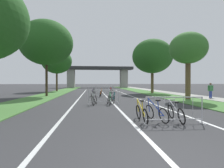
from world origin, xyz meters
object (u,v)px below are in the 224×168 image
at_px(tree_right_pine_near, 188,49).
at_px(bicycle_black_3, 94,91).
at_px(bicycle_blue_5, 156,112).
at_px(bicycle_yellow_2, 142,113).
at_px(bicycle_silver_0, 176,113).
at_px(tree_right_oak_near, 152,56).
at_px(bicycle_teal_6, 114,98).
at_px(crowd_barrier_second, 104,97).
at_px(bicycle_white_9, 94,100).
at_px(crowd_barrier_third, 99,92).
at_px(bicycle_purple_8, 92,93).
at_px(pedestrian_pushing_bike, 211,89).
at_px(tree_left_maple_mid, 57,61).
at_px(crowd_barrier_nearest, 174,111).
at_px(bicycle_orange_1, 101,93).
at_px(bicycle_green_7, 109,100).
at_px(bicycle_red_4, 111,90).
at_px(crowd_barrier_fourth, 104,89).
at_px(tree_left_oak_mid, 46,43).

relative_size(tree_right_pine_near, bicycle_black_3, 3.66).
bearing_deg(bicycle_blue_5, bicycle_yellow_2, 166.74).
relative_size(tree_right_pine_near, bicycle_silver_0, 3.62).
height_order(tree_right_oak_near, bicycle_teal_6, tree_right_oak_near).
relative_size(crowd_barrier_second, bicycle_white_9, 1.40).
bearing_deg(bicycle_black_3, crowd_barrier_second, -98.07).
relative_size(crowd_barrier_third, bicycle_blue_5, 1.42).
distance_m(bicycle_purple_8, pedestrian_pushing_bike, 12.06).
xyz_separation_m(bicycle_black_3, bicycle_teal_6, (1.40, -12.02, 0.00)).
relative_size(tree_left_maple_mid, bicycle_black_3, 4.38).
bearing_deg(bicycle_silver_0, bicycle_yellow_2, 179.06).
relative_size(tree_right_pine_near, crowd_barrier_nearest, 2.72).
relative_size(crowd_barrier_second, bicycle_orange_1, 1.30).
height_order(bicycle_purple_8, pedestrian_pushing_bike, pedestrian_pushing_bike).
relative_size(tree_right_oak_near, bicycle_green_7, 4.83).
xyz_separation_m(bicycle_red_4, bicycle_green_7, (-1.65, -14.13, 0.02)).
bearing_deg(crowd_barrier_third, bicycle_yellow_2, -84.00).
xyz_separation_m(bicycle_yellow_2, bicycle_teal_6, (-0.38, 6.49, 0.01)).
height_order(tree_right_pine_near, pedestrian_pushing_bike, tree_right_pine_near).
bearing_deg(bicycle_yellow_2, bicycle_white_9, 108.06).
bearing_deg(tree_right_pine_near, bicycle_yellow_2, -128.70).
xyz_separation_m(tree_right_oak_near, bicycle_orange_1, (-7.71, -5.68, -4.95)).
xyz_separation_m(crowd_barrier_third, bicycle_black_3, (-0.46, 6.00, -0.16)).
height_order(bicycle_purple_8, bicycle_white_9, bicycle_purple_8).
xyz_separation_m(bicycle_green_7, bicycle_purple_8, (-1.25, 7.38, 0.01)).
height_order(crowd_barrier_nearest, crowd_barrier_third, same).
bearing_deg(crowd_barrier_fourth, crowd_barrier_second, -94.05).
relative_size(crowd_barrier_fourth, bicycle_orange_1, 1.31).
bearing_deg(crowd_barrier_third, bicycle_purple_8, 152.85).
distance_m(bicycle_red_4, bicycle_blue_5, 19.62).
distance_m(crowd_barrier_third, pedestrian_pushing_bike, 11.25).
bearing_deg(bicycle_black_3, crowd_barrier_nearest, -92.22).
bearing_deg(bicycle_blue_5, tree_right_oak_near, 57.21).
height_order(tree_left_maple_mid, bicycle_white_9, tree_left_maple_mid).
relative_size(bicycle_blue_5, bicycle_white_9, 0.99).
bearing_deg(tree_left_oak_mid, bicycle_red_4, 37.52).
xyz_separation_m(crowd_barrier_nearest, pedestrian_pushing_bike, (8.21, 9.44, 0.41)).
height_order(crowd_barrier_fourth, bicycle_white_9, crowd_barrier_fourth).
height_order(bicycle_orange_1, bicycle_blue_5, bicycle_blue_5).
relative_size(bicycle_red_4, pedestrian_pushing_bike, 1.10).
xyz_separation_m(tree_right_pine_near, bicycle_orange_1, (-7.91, 3.58, -4.31)).
bearing_deg(tree_left_oak_mid, bicycle_silver_0, -58.03).
relative_size(bicycle_silver_0, bicycle_teal_6, 1.05).
bearing_deg(bicycle_blue_5, bicycle_purple_8, 87.53).
bearing_deg(crowd_barrier_nearest, tree_left_maple_mid, 110.37).
bearing_deg(tree_right_pine_near, crowd_barrier_nearest, -122.15).
xyz_separation_m(bicycle_blue_5, pedestrian_pushing_bike, (8.71, 8.86, 0.57)).
distance_m(bicycle_yellow_2, pedestrian_pushing_bike, 12.88).
relative_size(bicycle_green_7, bicycle_white_9, 1.00).
distance_m(bicycle_teal_6, pedestrian_pushing_bike, 10.00).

